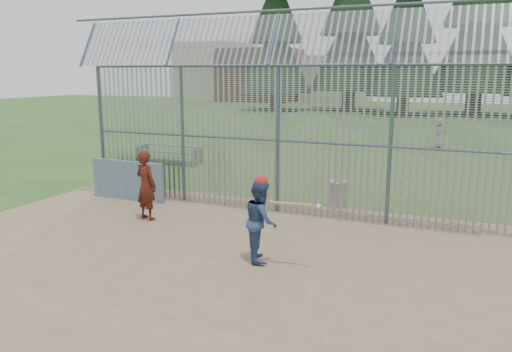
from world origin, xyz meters
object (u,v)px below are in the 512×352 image
at_px(onlooker, 146,185).
at_px(trash_can, 338,194).
at_px(bleacher, 169,153).
at_px(dugout_wall, 128,180).
at_px(batter, 261,221).

relative_size(onlooker, trash_can, 2.22).
bearing_deg(bleacher, onlooker, -61.03).
height_order(dugout_wall, trash_can, dugout_wall).
bearing_deg(batter, dugout_wall, 34.39).
bearing_deg(trash_can, batter, -94.98).
xyz_separation_m(trash_can, bleacher, (-8.46, 4.26, 0.03)).
relative_size(batter, trash_can, 2.03).
distance_m(batter, onlooker, 4.17).
relative_size(dugout_wall, batter, 1.50).
bearing_deg(trash_can, dugout_wall, -163.69).
height_order(onlooker, bleacher, onlooker).
bearing_deg(onlooker, dugout_wall, -26.23).
distance_m(dugout_wall, onlooker, 2.31).
distance_m(trash_can, bleacher, 9.47).
relative_size(onlooker, bleacher, 0.61).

